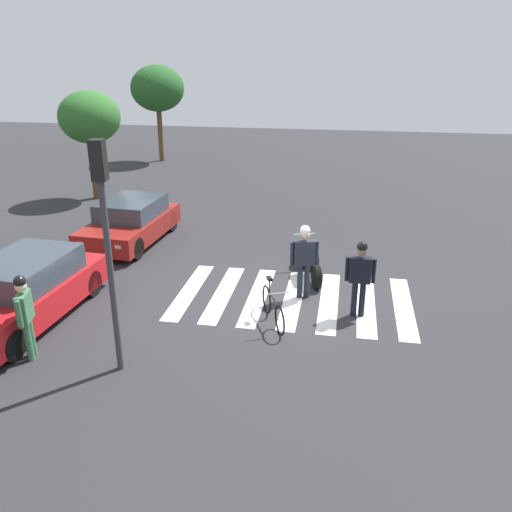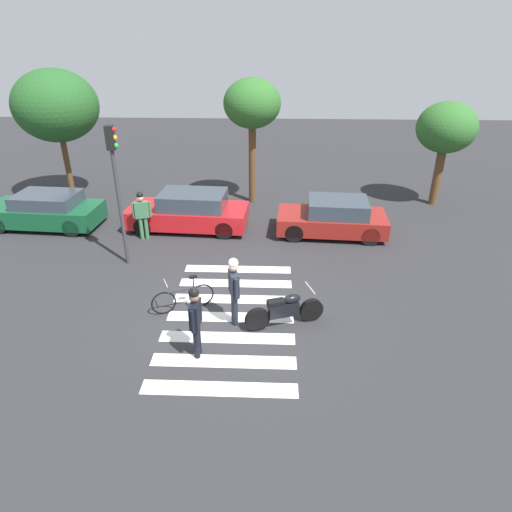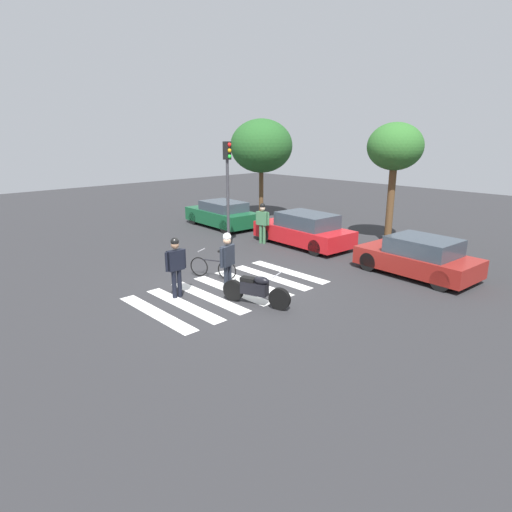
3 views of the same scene
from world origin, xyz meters
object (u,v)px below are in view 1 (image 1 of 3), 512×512
(police_motorcycle, at_px, (310,261))
(officer_by_motorcycle, at_px, (360,273))
(leaning_bicycle, at_px, (273,308))
(pedestrian_bystander, at_px, (25,311))
(traffic_light_pole, at_px, (106,224))
(car_maroon_wagon, at_px, (131,222))
(officer_on_foot, at_px, (304,256))
(car_red_convertible, at_px, (23,292))

(police_motorcycle, distance_m, officer_by_motorcycle, 2.52)
(leaning_bicycle, distance_m, pedestrian_bystander, 5.19)
(traffic_light_pole, bearing_deg, car_maroon_wagon, 20.52)
(officer_on_foot, height_order, officer_by_motorcycle, officer_on_foot)
(leaning_bicycle, relative_size, officer_on_foot, 0.84)
(police_motorcycle, distance_m, traffic_light_pole, 6.58)
(leaning_bicycle, bearing_deg, officer_on_foot, -21.11)
(car_red_convertible, bearing_deg, pedestrian_bystander, -145.15)
(car_red_convertible, bearing_deg, officer_by_motorcycle, -79.00)
(officer_on_foot, height_order, pedestrian_bystander, officer_on_foot)
(pedestrian_bystander, xyz_separation_m, car_red_convertible, (1.52, 1.06, -0.36))
(leaning_bicycle, xyz_separation_m, car_maroon_wagon, (4.67, 5.31, 0.28))
(officer_on_foot, bearing_deg, traffic_light_pole, 139.53)
(car_red_convertible, relative_size, car_maroon_wagon, 1.13)
(officer_on_foot, distance_m, pedestrian_bystander, 6.39)
(leaning_bicycle, height_order, pedestrian_bystander, pedestrian_bystander)
(leaning_bicycle, bearing_deg, police_motorcycle, -12.57)
(car_maroon_wagon, xyz_separation_m, traffic_light_pole, (-7.02, -2.63, 2.33))
(police_motorcycle, xyz_separation_m, pedestrian_bystander, (-5.06, 5.22, 0.60))
(car_red_convertible, bearing_deg, car_maroon_wagon, -3.69)
(officer_on_foot, relative_size, officer_by_motorcycle, 1.03)
(officer_by_motorcycle, relative_size, pedestrian_bystander, 1.02)
(pedestrian_bystander, xyz_separation_m, car_maroon_wagon, (6.97, 0.70, -0.40))
(police_motorcycle, relative_size, leaning_bicycle, 1.28)
(officer_by_motorcycle, distance_m, car_maroon_wagon, 8.26)
(officer_by_motorcycle, distance_m, car_red_convertible, 7.72)
(officer_on_foot, xyz_separation_m, car_maroon_wagon, (3.22, 5.87, -0.47))
(pedestrian_bystander, height_order, car_maroon_wagon, pedestrian_bystander)
(car_maroon_wagon, bearing_deg, officer_on_foot, -118.74)
(traffic_light_pole, bearing_deg, police_motorcycle, -32.85)
(car_red_convertible, relative_size, traffic_light_pole, 1.04)
(car_red_convertible, xyz_separation_m, traffic_light_pole, (-1.56, -2.98, 2.29))
(police_motorcycle, height_order, traffic_light_pole, traffic_light_pole)
(pedestrian_bystander, distance_m, car_maroon_wagon, 7.02)
(officer_by_motorcycle, bearing_deg, pedestrian_bystander, 114.65)
(police_motorcycle, height_order, officer_by_motorcycle, officer_by_motorcycle)
(leaning_bicycle, xyz_separation_m, officer_by_motorcycle, (0.69, -1.91, 0.71))
(leaning_bicycle, distance_m, officer_by_motorcycle, 2.15)
(car_red_convertible, height_order, car_maroon_wagon, car_red_convertible)
(pedestrian_bystander, distance_m, traffic_light_pole, 2.72)
(police_motorcycle, bearing_deg, car_red_convertible, 119.45)
(police_motorcycle, bearing_deg, officer_on_foot, 177.63)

